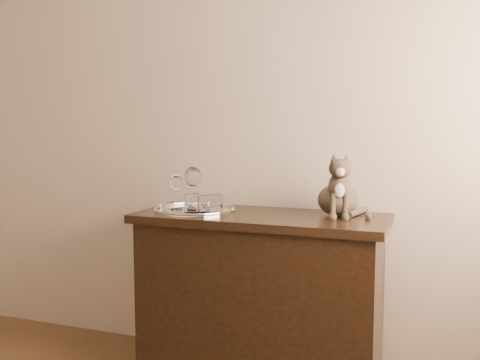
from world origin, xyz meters
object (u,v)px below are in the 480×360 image
object	(u,v)px
tumbler_c	(215,203)
tumbler_b	(193,203)
sideboard	(260,300)
wine_glass_d	(193,188)
tumbler_a	(202,204)
wine_glass_c	(176,192)
cat	(338,184)
tray	(195,211)
wine_glass_b	(195,187)

from	to	relation	value
tumbler_c	tumbler_b	bearing A→B (deg)	-147.12
sideboard	wine_glass_d	bearing A→B (deg)	-179.96
sideboard	tumbler_b	size ratio (longest dim) A/B	13.55
tumbler_a	tumbler_c	bearing A→B (deg)	29.51
sideboard	tumbler_c	bearing A→B (deg)	-167.04
wine_glass_c	tumbler_a	world-z (taller)	wine_glass_c
tumbler_b	sideboard	bearing A→B (deg)	19.56
wine_glass_c	tumbler_b	world-z (taller)	wine_glass_c
tumbler_a	tumbler_c	size ratio (longest dim) A/B	0.97
tumbler_c	cat	bearing A→B (deg)	14.18
tray	tumbler_c	xyz separation A→B (m)	(0.12, -0.02, 0.05)
tumbler_a	wine_glass_b	bearing A→B (deg)	126.20
tumbler_a	tumbler_b	distance (m)	0.05
tray	cat	distance (m)	0.71
sideboard	tumbler_a	world-z (taller)	tumbler_a
cat	sideboard	bearing A→B (deg)	-177.53
tumbler_c	wine_glass_d	bearing A→B (deg)	160.91
tray	tumbler_a	world-z (taller)	tumbler_a
tray	wine_glass_d	world-z (taller)	wine_glass_d
tumbler_c	cat	xyz separation A→B (m)	(0.57, 0.14, 0.10)
tray	cat	xyz separation A→B (m)	(0.69, 0.12, 0.14)
tray	wine_glass_c	size ratio (longest dim) A/B	2.24
wine_glass_b	tray	bearing A→B (deg)	-65.34
tray	wine_glass_b	world-z (taller)	wine_glass_b
cat	tumbler_b	bearing A→B (deg)	-175.34
wine_glass_b	tumbler_b	world-z (taller)	wine_glass_b
wine_glass_c	tumbler_b	distance (m)	0.13
wine_glass_d	tumbler_a	distance (m)	0.14
tumbler_a	tumbler_c	xyz separation A→B (m)	(0.05, 0.03, 0.00)
sideboard	wine_glass_c	xyz separation A→B (m)	(-0.42, -0.05, 0.52)
tray	cat	world-z (taller)	cat
tumbler_a	sideboard	bearing A→B (deg)	16.61
tray	wine_glass_b	bearing A→B (deg)	114.66
tray	wine_glass_c	xyz separation A→B (m)	(-0.09, -0.02, 0.09)
tumbler_a	wine_glass_d	bearing A→B (deg)	137.50
wine_glass_b	tumbler_a	distance (m)	0.19
tumbler_b	cat	xyz separation A→B (m)	(0.66, 0.20, 0.10)
wine_glass_b	tumbler_c	world-z (taller)	wine_glass_b
wine_glass_d	tumbler_c	distance (m)	0.16
sideboard	tumbler_a	size ratio (longest dim) A/B	14.95
wine_glass_c	cat	xyz separation A→B (m)	(0.77, 0.15, 0.05)
wine_glass_c	wine_glass_d	size ratio (longest dim) A/B	0.84
sideboard	tray	world-z (taller)	tray
tray	tumbler_b	size ratio (longest dim) A/B	4.52
sideboard	wine_glass_b	distance (m)	0.66
sideboard	wine_glass_c	world-z (taller)	wine_glass_c
wine_glass_c	tumbler_b	xyz separation A→B (m)	(0.11, -0.05, -0.05)
wine_glass_c	sideboard	bearing A→B (deg)	7.40
wine_glass_c	cat	size ratio (longest dim) A/B	0.60
wine_glass_b	tumbler_b	bearing A→B (deg)	-68.52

